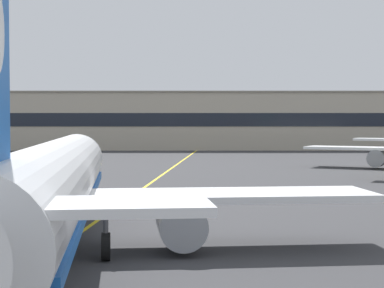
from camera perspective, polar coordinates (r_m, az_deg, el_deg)
taxiway_centreline at (r=53.83m, az=-5.45°, el=-4.84°), size 13.24×179.56×0.01m
airliner_foreground at (r=32.99m, az=-11.54°, el=-3.36°), size 32.33×41.51×11.65m
safety_cone_by_nose_gear at (r=48.14m, az=-6.62°, el=-5.36°), size 0.44×0.44×0.55m
terminal_building at (r=146.59m, az=-1.74°, el=2.00°), size 113.17×12.40×12.54m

